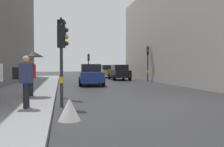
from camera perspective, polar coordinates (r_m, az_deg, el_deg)
The scene contains 13 objects.
ground_plane at distance 9.63m, azimuth 14.74°, elevation -7.59°, with size 120.00×120.00×0.00m, color #28282B.
sidewalk_kerb at distance 14.61m, azimuth -21.02°, elevation -4.11°, with size 3.45×40.00×0.16m, color gray.
building_facade_right at distance 24.23m, azimuth 26.28°, elevation 9.73°, with size 12.00×24.00×9.93m, color #B2ADA3.
traffic_light_far_median at distance 28.77m, azimuth -6.12°, elevation 3.17°, with size 0.25×0.44×3.23m.
traffic_light_near_right at distance 11.23m, azimuth -12.99°, elevation 7.79°, with size 0.44×0.37×3.97m.
traffic_light_mid_street at distance 23.31m, azimuth 9.30°, elevation 4.32°, with size 0.32×0.45×3.74m.
traffic_light_near_left at distance 8.65m, azimuth -12.89°, elevation 6.17°, with size 0.44×0.26×3.23m.
car_blue_van at distance 18.55m, azimuth -5.55°, elevation -0.28°, with size 2.24×4.31×1.76m.
car_yellow_taxi at distance 30.90m, azimuth -1.27°, elevation 0.58°, with size 2.24×4.31×1.76m.
car_dark_suv at distance 25.46m, azimuth 1.87°, elevation 0.30°, with size 2.07×4.23×1.76m.
pedestrian_with_umbrella at distance 11.04m, azimuth -20.06°, elevation 3.15°, with size 1.00×1.00×2.14m.
pedestrian_with_grey_backpack at distance 7.93m, azimuth -21.80°, elevation -1.22°, with size 0.62×0.36×1.77m.
warning_sign_triangle at distance 6.53m, azimuth -11.04°, elevation -9.15°, with size 0.64×0.64×0.65m, color silver.
Camera 1 is at (-4.45, -8.39, 1.57)m, focal length 35.10 mm.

